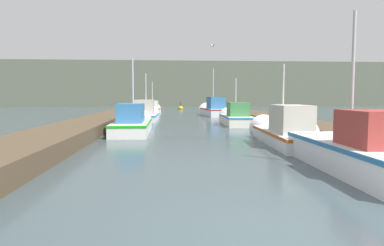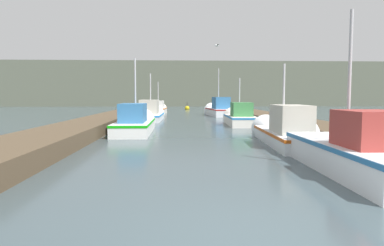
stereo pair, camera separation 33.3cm
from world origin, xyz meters
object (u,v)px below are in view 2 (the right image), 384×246
fishing_boat_2 (136,123)px  fishing_boat_6 (158,109)px  mooring_piling_1 (136,110)px  fishing_boat_5 (218,110)px  fishing_boat_3 (239,117)px  channel_buoy (187,108)px  mooring_piling_0 (130,112)px  fishing_boat_0 (339,148)px  fishing_boat_4 (151,114)px  seagull_lead (217,45)px  fishing_boat_1 (282,131)px

fishing_boat_2 → fishing_boat_6: fishing_boat_2 is taller
mooring_piling_1 → fishing_boat_5: bearing=16.7°
fishing_boat_3 → channel_buoy: size_ratio=4.83×
fishing_boat_5 → mooring_piling_0: fishing_boat_5 is taller
fishing_boat_0 → channel_buoy: 36.68m
fishing_boat_4 → mooring_piling_1: 3.35m
fishing_boat_6 → seagull_lead: size_ratio=8.31×
fishing_boat_5 → fishing_boat_3: bearing=-94.5°
fishing_boat_2 → fishing_boat_4: size_ratio=0.99×
fishing_boat_2 → fishing_boat_3: bearing=34.7°
fishing_boat_1 → channel_buoy: fishing_boat_1 is taller
fishing_boat_1 → fishing_boat_4: (-5.85, 13.04, -0.02)m
fishing_boat_0 → channel_buoy: (-2.65, 36.58, -0.28)m
fishing_boat_5 → seagull_lead: seagull_lead is taller
fishing_boat_3 → mooring_piling_1: (-7.26, 7.56, 0.15)m
fishing_boat_0 → fishing_boat_4: size_ratio=0.99×
fishing_boat_3 → seagull_lead: bearing=143.6°
channel_buoy → seagull_lead: bearing=-87.0°
fishing_boat_2 → channel_buoy: bearing=82.9°
fishing_boat_3 → mooring_piling_0: fishing_boat_3 is taller
fishing_boat_5 → seagull_lead: size_ratio=11.22×
channel_buoy → mooring_piling_1: bearing=-106.5°
fishing_boat_0 → seagull_lead: size_ratio=11.27×
fishing_boat_0 → fishing_boat_6: bearing=103.3°
fishing_boat_1 → fishing_boat_3: fishing_boat_1 is taller
mooring_piling_0 → channel_buoy: (4.83, 19.66, -0.44)m
fishing_boat_0 → fishing_boat_1: (-0.11, 4.29, -0.01)m
fishing_boat_4 → mooring_piling_1: bearing=118.2°
fishing_boat_3 → fishing_boat_5: bearing=92.5°
fishing_boat_6 → mooring_piling_0: size_ratio=3.76×
channel_buoy → fishing_boat_0: bearing=-85.9°
fishing_boat_1 → mooring_piling_0: bearing=123.4°
fishing_boat_3 → seagull_lead: size_ratio=9.77×
fishing_boat_5 → fishing_boat_6: 7.31m
fishing_boat_0 → mooring_piling_0: bearing=114.8°
fishing_boat_0 → fishing_boat_5: 22.48m
fishing_boat_0 → fishing_boat_4: 18.33m
fishing_boat_4 → seagull_lead: (4.49, -3.56, 4.57)m
fishing_boat_0 → fishing_boat_5: bearing=91.7°
fishing_boat_5 → channel_buoy: size_ratio=5.55×
fishing_boat_6 → seagull_lead: seagull_lead is taller
fishing_boat_0 → fishing_boat_2: bearing=125.9°
fishing_boat_5 → fishing_boat_0: bearing=-94.2°
fishing_boat_0 → mooring_piling_1: (-7.46, 20.32, 0.13)m
fishing_boat_5 → mooring_piling_0: 9.09m
fishing_boat_3 → seagull_lead: 4.84m
fishing_boat_4 → seagull_lead: seagull_lead is taller
fishing_boat_5 → mooring_piling_1: size_ratio=5.40×
fishing_boat_1 → fishing_boat_0: bearing=-85.4°
channel_buoy → seagull_lead: size_ratio=2.02×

